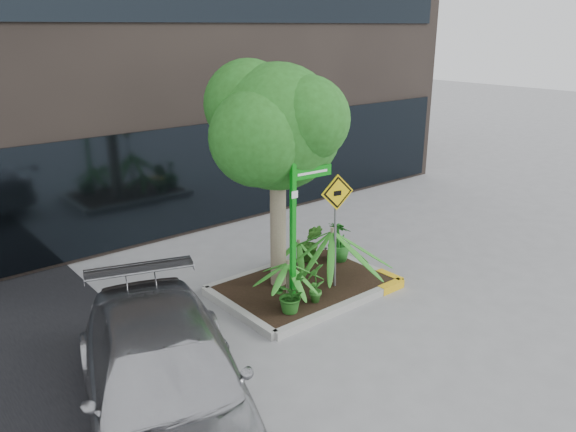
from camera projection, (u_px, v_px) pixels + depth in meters
ground at (307, 298)px, 10.70m from camera, size 80.00×80.00×0.00m
planter at (306, 285)px, 11.01m from camera, size 3.35×2.36×0.15m
tree at (277, 127)px, 10.01m from camera, size 2.93×2.60×4.40m
palm_front at (332, 231)px, 10.68m from camera, size 1.28×1.28×1.43m
palm_left at (288, 263)px, 10.00m from camera, size 0.92×0.92×1.03m
palm_back at (298, 242)px, 11.42m from camera, size 0.73×0.73×0.81m
parked_car at (166, 384)px, 6.97m from camera, size 3.44×5.27×1.42m
shrub_a at (289, 295)px, 9.80m from camera, size 0.82×0.82×0.65m
shrub_b at (339, 241)px, 11.94m from camera, size 0.60×0.60×0.87m
shrub_c at (315, 282)px, 10.14m from camera, size 0.56×0.56×0.75m
shrub_d at (311, 242)px, 11.90m from camera, size 0.65×0.65×0.84m
street_sign_post at (294, 217)px, 9.61m from camera, size 0.87×0.88×2.94m
cattle_sign at (336, 212)px, 10.41m from camera, size 0.67×0.16×2.23m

